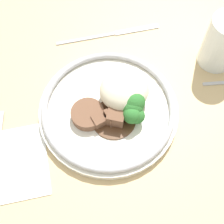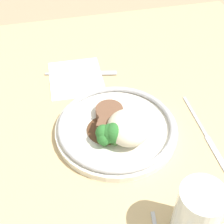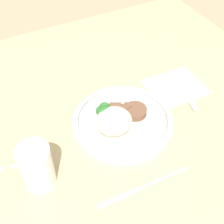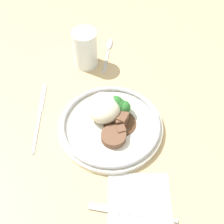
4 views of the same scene
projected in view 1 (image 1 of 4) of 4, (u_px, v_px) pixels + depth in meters
name	position (u px, v px, depth m)	size (l,w,h in m)	color
ground_plane	(126.00, 121.00, 0.65)	(8.00, 8.00, 0.00)	#998466
dining_table	(126.00, 117.00, 0.63)	(1.17, 1.08, 0.05)	tan
napkin	(2.00, 166.00, 0.56)	(0.17, 0.14, 0.00)	white
plate	(113.00, 106.00, 0.59)	(0.27, 0.27, 0.07)	silver
juice_glass	(221.00, 44.00, 0.62)	(0.07, 0.07, 0.11)	orange
knife	(112.00, 34.00, 0.69)	(0.23, 0.01, 0.00)	#ADADB2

